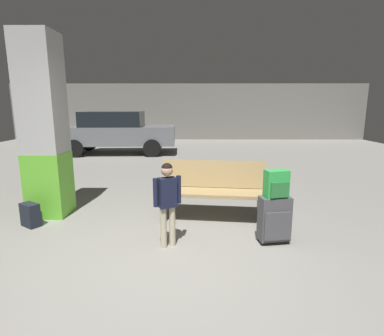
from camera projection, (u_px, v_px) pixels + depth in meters
name	position (u px, v px, depth m)	size (l,w,h in m)	color
ground_plane	(181.00, 182.00, 7.13)	(18.00, 18.00, 0.10)	gray
garage_back_wall	(188.00, 112.00, 15.52)	(18.00, 0.12, 2.80)	slate
structural_pillar	(44.00, 128.00, 4.65)	(0.57, 0.57, 2.78)	#66C633
bench	(213.00, 191.00, 4.62)	(1.65, 0.70, 0.89)	tan
suitcase	(275.00, 219.00, 3.82)	(0.41, 0.28, 0.60)	#4C4C51
backpack_bright	(277.00, 184.00, 3.73)	(0.31, 0.24, 0.34)	green
child	(167.00, 196.00, 3.66)	(0.32, 0.21, 1.05)	beige
backpack_dark_floor	(31.00, 215.00, 4.40)	(0.32, 0.30, 0.34)	#1E232D
parked_car_far	(117.00, 131.00, 10.99)	(4.17, 1.94, 1.51)	slate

